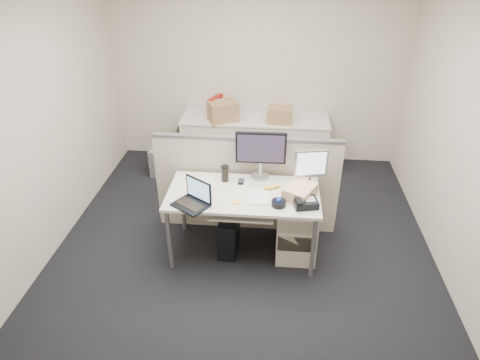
# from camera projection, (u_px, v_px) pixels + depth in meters

# --- Properties ---
(floor) EXTENTS (4.00, 4.50, 0.01)m
(floor) POSITION_uv_depth(u_px,v_px,m) (243.00, 251.00, 4.59)
(floor) COLOR black
(floor) RESTS_ON ground
(wall_back) EXTENTS (4.00, 0.02, 2.70)m
(wall_back) POSITION_uv_depth(u_px,v_px,m) (257.00, 67.00, 5.84)
(wall_back) COLOR #BFB1A2
(wall_back) RESTS_ON ground
(wall_front) EXTENTS (4.00, 0.02, 2.70)m
(wall_front) POSITION_uv_depth(u_px,v_px,m) (203.00, 336.00, 1.97)
(wall_front) COLOR #BFB1A2
(wall_front) RESTS_ON ground
(wall_left) EXTENTS (0.02, 4.50, 2.70)m
(wall_left) POSITION_uv_depth(u_px,v_px,m) (34.00, 127.00, 4.06)
(wall_left) COLOR #BFB1A2
(wall_left) RESTS_ON ground
(wall_right) EXTENTS (0.02, 4.50, 2.70)m
(wall_right) POSITION_uv_depth(u_px,v_px,m) (471.00, 144.00, 3.75)
(wall_right) COLOR #BFB1A2
(wall_right) RESTS_ON ground
(desk) EXTENTS (1.50, 0.75, 0.73)m
(desk) POSITION_uv_depth(u_px,v_px,m) (243.00, 198.00, 4.25)
(desk) COLOR beige
(desk) RESTS_ON floor
(keyboard_tray) EXTENTS (0.62, 0.32, 0.02)m
(keyboard_tray) POSITION_uv_depth(u_px,v_px,m) (242.00, 212.00, 4.12)
(keyboard_tray) COLOR beige
(keyboard_tray) RESTS_ON desk
(drawer_pedestal) EXTENTS (0.40, 0.55, 0.65)m
(drawer_pedestal) POSITION_uv_depth(u_px,v_px,m) (296.00, 226.00, 4.42)
(drawer_pedestal) COLOR beige
(drawer_pedestal) RESTS_ON floor
(cubicle_partition) EXTENTS (2.00, 0.06, 1.10)m
(cubicle_partition) POSITION_uv_depth(u_px,v_px,m) (247.00, 185.00, 4.69)
(cubicle_partition) COLOR #A69E8B
(cubicle_partition) RESTS_ON floor
(back_counter) EXTENTS (2.00, 0.60, 0.72)m
(back_counter) POSITION_uv_depth(u_px,v_px,m) (255.00, 143.00, 6.06)
(back_counter) COLOR beige
(back_counter) RESTS_ON floor
(monitor_main) EXTENTS (0.52, 0.21, 0.51)m
(monitor_main) POSITION_uv_depth(u_px,v_px,m) (261.00, 155.00, 4.35)
(monitor_main) COLOR black
(monitor_main) RESTS_ON desk
(monitor_small) EXTENTS (0.35, 0.23, 0.40)m
(monitor_small) POSITION_uv_depth(u_px,v_px,m) (310.00, 169.00, 4.22)
(monitor_small) COLOR #B7B7BC
(monitor_small) RESTS_ON desk
(laptop) EXTENTS (0.40, 0.38, 0.24)m
(laptop) POSITION_uv_depth(u_px,v_px,m) (190.00, 195.00, 3.95)
(laptop) COLOR black
(laptop) RESTS_ON desk
(trackball) EXTENTS (0.18, 0.18, 0.05)m
(trackball) POSITION_uv_depth(u_px,v_px,m) (279.00, 203.00, 4.01)
(trackball) COLOR black
(trackball) RESTS_ON desk
(desk_phone) EXTENTS (0.25, 0.22, 0.07)m
(desk_phone) POSITION_uv_depth(u_px,v_px,m) (305.00, 203.00, 4.00)
(desk_phone) COLOR black
(desk_phone) RESTS_ON desk
(paper_stack) EXTENTS (0.22, 0.27, 0.01)m
(paper_stack) POSITION_uv_depth(u_px,v_px,m) (258.00, 197.00, 4.13)
(paper_stack) COLOR silver
(paper_stack) RESTS_ON desk
(sticky_pad) EXTENTS (0.09, 0.09, 0.01)m
(sticky_pad) POSITION_uv_depth(u_px,v_px,m) (236.00, 202.00, 4.06)
(sticky_pad) COLOR #FFDB46
(sticky_pad) RESTS_ON desk
(travel_mug) EXTENTS (0.10, 0.10, 0.16)m
(travel_mug) POSITION_uv_depth(u_px,v_px,m) (225.00, 174.00, 4.38)
(travel_mug) COLOR black
(travel_mug) RESTS_ON desk
(banana) EXTENTS (0.19, 0.12, 0.04)m
(banana) POSITION_uv_depth(u_px,v_px,m) (272.00, 187.00, 4.27)
(banana) COLOR yellow
(banana) RESTS_ON desk
(cellphone) EXTENTS (0.06, 0.11, 0.01)m
(cellphone) POSITION_uv_depth(u_px,v_px,m) (241.00, 182.00, 4.39)
(cellphone) COLOR black
(cellphone) RESTS_ON desk
(manila_folders) EXTENTS (0.36, 0.39, 0.12)m
(manila_folders) POSITION_uv_depth(u_px,v_px,m) (300.00, 192.00, 4.12)
(manila_folders) COLOR #F8CC88
(manila_folders) RESTS_ON desk
(keyboard) EXTENTS (0.49, 0.29, 0.03)m
(keyboard) POSITION_uv_depth(u_px,v_px,m) (237.00, 208.00, 4.14)
(keyboard) COLOR black
(keyboard) RESTS_ON keyboard_tray
(pc_tower_desk) EXTENTS (0.19, 0.46, 0.42)m
(pc_tower_desk) POSITION_uv_depth(u_px,v_px,m) (229.00, 232.00, 4.52)
(pc_tower_desk) COLOR black
(pc_tower_desk) RESTS_ON floor
(pc_tower_spare_dark) EXTENTS (0.25, 0.49, 0.44)m
(pc_tower_spare_dark) POSITION_uv_depth(u_px,v_px,m) (184.00, 146.00, 6.30)
(pc_tower_spare_dark) COLOR black
(pc_tower_spare_dark) RESTS_ON floor
(pc_tower_spare_silver) EXTENTS (0.23, 0.44, 0.39)m
(pc_tower_spare_silver) POSITION_uv_depth(u_px,v_px,m) (161.00, 159.00, 5.99)
(pc_tower_spare_silver) COLOR #B7B7BC
(pc_tower_spare_silver) RESTS_ON floor
(cardboard_box_left) EXTENTS (0.46, 0.41, 0.28)m
(cardboard_box_left) POSITION_uv_depth(u_px,v_px,m) (223.00, 112.00, 5.74)
(cardboard_box_left) COLOR olive
(cardboard_box_left) RESTS_ON back_counter
(cardboard_box_right) EXTENTS (0.34, 0.28, 0.23)m
(cardboard_box_right) POSITION_uv_depth(u_px,v_px,m) (280.00, 115.00, 5.69)
(cardboard_box_right) COLOR olive
(cardboard_box_right) RESTS_ON back_counter
(red_binder) EXTENTS (0.18, 0.32, 0.29)m
(red_binder) POSITION_uv_depth(u_px,v_px,m) (216.00, 107.00, 5.89)
(red_binder) COLOR maroon
(red_binder) RESTS_ON back_counter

